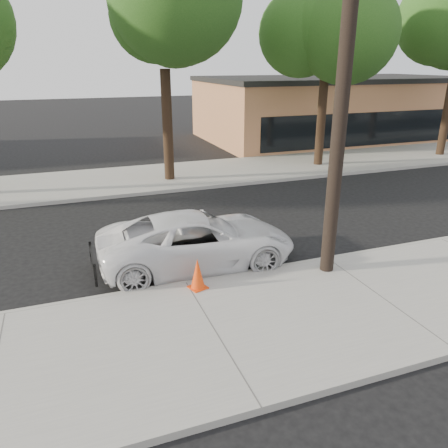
{
  "coord_description": "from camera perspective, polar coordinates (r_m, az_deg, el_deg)",
  "views": [
    {
      "loc": [
        -2.39,
        -11.31,
        5.18
      ],
      "look_at": [
        1.48,
        -0.79,
        1.0
      ],
      "focal_mm": 35.0,
      "sensor_mm": 36.0,
      "label": 1
    }
  ],
  "objects": [
    {
      "name": "utility_pole",
      "position": [
        10.5,
        15.3,
        17.15
      ],
      "size": [
        1.4,
        0.34,
        9.0
      ],
      "color": "black",
      "rests_on": "near_sidewalk"
    },
    {
      "name": "near_sidewalk",
      "position": [
        8.99,
        -1.17,
        -14.13
      ],
      "size": [
        90.0,
        4.4,
        0.15
      ],
      "primitive_type": "cube",
      "color": "gray",
      "rests_on": "ground"
    },
    {
      "name": "tree_d",
      "position": [
        23.04,
        14.04,
        22.86
      ],
      "size": [
        4.5,
        4.35,
        8.75
      ],
      "color": "black",
      "rests_on": "far_sidewalk"
    },
    {
      "name": "tree_c",
      "position": [
        19.57,
        -7.23,
        25.39
      ],
      "size": [
        4.96,
        4.8,
        9.55
      ],
      "color": "black",
      "rests_on": "far_sidewalk"
    },
    {
      "name": "ground",
      "position": [
        12.66,
        -7.57,
        -3.87
      ],
      "size": [
        120.0,
        120.0,
        0.0
      ],
      "primitive_type": "plane",
      "color": "black",
      "rests_on": "ground"
    },
    {
      "name": "curb_near",
      "position": [
        10.8,
        -5.04,
        -7.85
      ],
      "size": [
        90.0,
        0.12,
        0.16
      ],
      "primitive_type": "cube",
      "color": "#9E9B93",
      "rests_on": "ground"
    },
    {
      "name": "far_sidewalk",
      "position": [
        20.59,
        -12.98,
        5.58
      ],
      "size": [
        90.0,
        5.0,
        0.15
      ],
      "primitive_type": "cube",
      "color": "gray",
      "rests_on": "ground"
    },
    {
      "name": "police_cruiser",
      "position": [
        11.64,
        -3.5,
        -2.09
      ],
      "size": [
        5.31,
        2.63,
        1.45
      ],
      "primitive_type": "imported",
      "rotation": [
        0.0,
        0.0,
        1.53
      ],
      "color": "white",
      "rests_on": "ground"
    },
    {
      "name": "traffic_cone",
      "position": [
        10.3,
        -3.47,
        -6.54
      ],
      "size": [
        0.48,
        0.48,
        0.75
      ],
      "rotation": [
        0.0,
        0.0,
        0.3
      ],
      "color": "#EE3F0C",
      "rests_on": "near_sidewalk"
    },
    {
      "name": "building_main",
      "position": [
        33.08,
        14.12,
        14.35
      ],
      "size": [
        18.0,
        10.0,
        4.0
      ],
      "primitive_type": "cube",
      "color": "#B6784B",
      "rests_on": "ground"
    }
  ]
}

